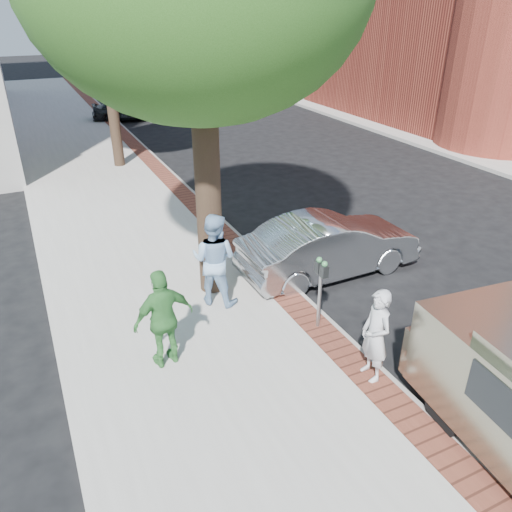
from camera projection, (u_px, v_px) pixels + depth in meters
ground at (276, 332)px, 9.82m from camera, size 120.00×120.00×0.00m
sidewalk at (115, 205)px, 15.62m from camera, size 5.00×60.00×0.15m
brick_strip at (182, 192)px, 16.42m from camera, size 0.60×60.00×0.01m
curb at (193, 193)px, 16.60m from camera, size 0.10×60.00×0.15m
sidewalk_far at (485, 147)px, 21.76m from camera, size 5.00×60.00×0.15m
signal_near at (102, 74)px, 26.75m from camera, size 0.70×0.15×3.80m
signal_far at (290, 63)px, 31.21m from camera, size 0.70×0.15×3.80m
tree_far at (101, 17)px, 16.80m from camera, size 4.80×4.80×7.14m
parking_meter at (321, 279)px, 9.25m from camera, size 0.12×0.32×1.47m
person_gray at (376, 336)px, 8.07m from camera, size 0.44×0.63×1.66m
person_officer at (214, 259)px, 10.10m from camera, size 1.21×1.20×1.97m
person_green at (164, 319)px, 8.36m from camera, size 1.12×0.60×1.82m
sedan_silver at (330, 246)px, 11.63m from camera, size 4.34×1.57×1.42m
bg_car at (129, 108)px, 26.57m from camera, size 3.98×2.01×1.30m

